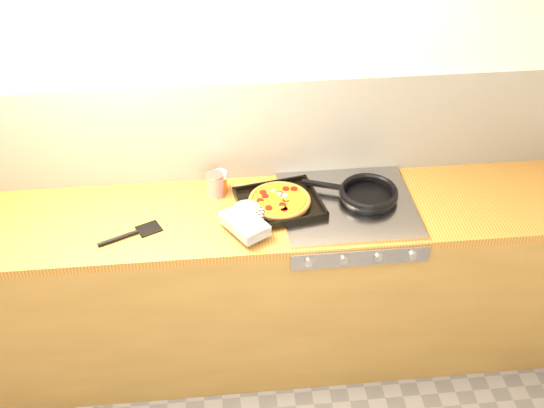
{
  "coord_description": "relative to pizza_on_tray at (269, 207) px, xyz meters",
  "views": [
    {
      "loc": [
        -0.15,
        -1.35,
        2.76
      ],
      "look_at": [
        0.1,
        1.08,
        0.95
      ],
      "focal_mm": 45.0,
      "sensor_mm": 36.0,
      "label": 1
    }
  ],
  "objects": [
    {
      "name": "frying_pan",
      "position": [
        0.46,
        0.05,
        -0.0
      ],
      "size": [
        0.47,
        0.35,
        0.04
      ],
      "color": "black",
      "rests_on": "stovetop"
    },
    {
      "name": "room_shell",
      "position": [
        -0.09,
        0.31,
        0.21
      ],
      "size": [
        3.2,
        3.2,
        3.2
      ],
      "color": "white",
      "rests_on": "ground"
    },
    {
      "name": "wooden_spoon",
      "position": [
        0.02,
        0.21,
        -0.03
      ],
      "size": [
        0.3,
        0.05,
        0.02
      ],
      "color": "#9C6342",
      "rests_on": "counter_run"
    },
    {
      "name": "counter_run",
      "position": [
        -0.09,
        0.03,
        -0.49
      ],
      "size": [
        3.2,
        0.62,
        0.9
      ],
      "color": "olive",
      "rests_on": "ground"
    },
    {
      "name": "black_spatula",
      "position": [
        -0.61,
        -0.09,
        -0.03
      ],
      "size": [
        0.28,
        0.17,
        0.02
      ],
      "color": "black",
      "rests_on": "counter_run"
    },
    {
      "name": "stovetop",
      "position": [
        0.36,
        0.03,
        -0.04
      ],
      "size": [
        0.6,
        0.56,
        0.02
      ],
      "primitive_type": "cube",
      "color": "#A0A1A6",
      "rests_on": "counter_run"
    },
    {
      "name": "juice_glass",
      "position": [
        -0.21,
        0.19,
        0.02
      ],
      "size": [
        0.07,
        0.07,
        0.11
      ],
      "color": "#D1550C",
      "rests_on": "counter_run"
    },
    {
      "name": "pizza_on_tray",
      "position": [
        0.0,
        0.0,
        0.0
      ],
      "size": [
        0.49,
        0.48,
        0.06
      ],
      "color": "black",
      "rests_on": "stovetop"
    },
    {
      "name": "tomato_can",
      "position": [
        -0.24,
        0.17,
        0.02
      ],
      "size": [
        0.1,
        0.1,
        0.12
      ],
      "color": "maroon",
      "rests_on": "counter_run"
    }
  ]
}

